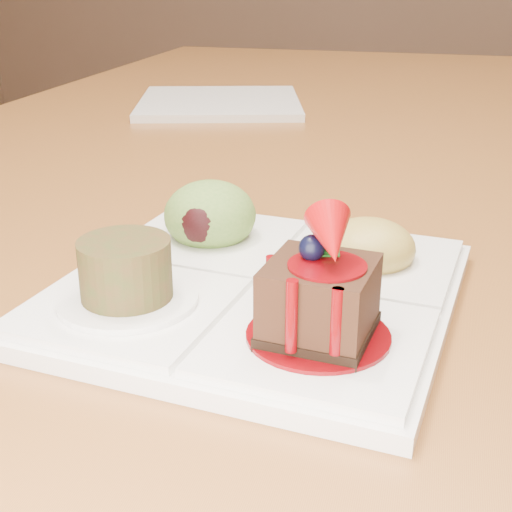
# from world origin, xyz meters

# --- Properties ---
(dining_table) EXTENTS (1.00, 1.80, 0.75)m
(dining_table) POSITION_xyz_m (0.00, 0.00, 0.68)
(dining_table) COLOR brown
(dining_table) RESTS_ON ground
(sampler_plate) EXTENTS (0.29, 0.29, 0.10)m
(sampler_plate) POSITION_xyz_m (0.09, -0.59, 0.77)
(sampler_plate) COLOR white
(sampler_plate) RESTS_ON dining_table
(second_plate) EXTENTS (0.32, 0.32, 0.01)m
(second_plate) POSITION_xyz_m (-0.14, 0.09, 0.76)
(second_plate) COLOR white
(second_plate) RESTS_ON dining_table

